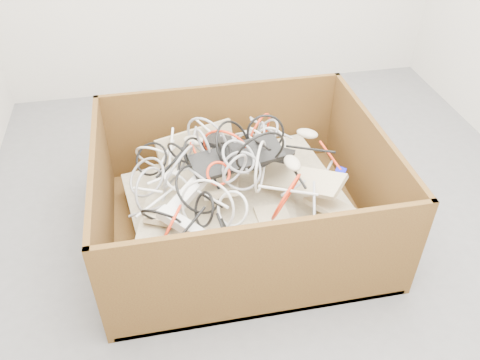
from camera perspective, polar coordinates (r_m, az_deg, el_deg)
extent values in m
plane|color=#57575A|center=(2.55, 3.89, -4.53)|extent=(3.00, 3.00, 0.00)
cube|color=#402210|center=(2.49, 0.09, -5.46)|extent=(1.30, 1.08, 0.03)
cube|color=#402210|center=(2.74, -2.07, 6.01)|extent=(1.30, 0.03, 0.53)
cube|color=#402210|center=(1.95, 3.17, -10.72)|extent=(1.30, 0.02, 0.53)
cube|color=#402210|center=(2.49, 14.60, 0.90)|extent=(0.03, 1.03, 0.53)
cube|color=#402210|center=(2.31, -15.62, -2.85)|extent=(0.02, 1.03, 0.53)
cube|color=#C3B691|center=(2.45, -0.01, -3.90)|extent=(1.14, 0.98, 0.21)
cube|color=#C3B691|center=(2.33, -2.26, -4.03)|extent=(0.82, 0.73, 0.22)
cube|color=#C0AE87|center=(2.45, -5.32, -0.29)|extent=(0.45, 0.26, 0.09)
cube|color=#C0AE87|center=(2.55, 4.27, 1.85)|extent=(0.41, 0.39, 0.14)
cube|color=#C0AE87|center=(2.17, 4.83, -6.89)|extent=(0.16, 0.43, 0.05)
cube|color=#C0AE87|center=(2.21, -5.52, -4.98)|extent=(0.43, 0.24, 0.17)
cube|color=#C0AE87|center=(2.25, 12.15, -3.96)|extent=(0.30, 0.44, 0.15)
cube|color=#C0AE87|center=(2.55, -5.17, 4.28)|extent=(0.42, 0.20, 0.15)
cube|color=#C0AE87|center=(2.34, -1.98, -0.39)|extent=(0.23, 0.41, 0.22)
cube|color=#C0AE87|center=(2.32, 7.00, 0.02)|extent=(0.39, 0.41, 0.17)
cube|color=black|center=(2.35, 1.08, 3.74)|extent=(0.44, 0.33, 0.08)
cube|color=black|center=(2.22, -0.33, 2.67)|extent=(0.44, 0.23, 0.08)
ellipsoid|color=#BEB399|center=(2.30, -8.22, 0.79)|extent=(0.13, 0.09, 0.04)
ellipsoid|color=#BEB399|center=(2.56, 7.80, 5.37)|extent=(0.13, 0.12, 0.04)
ellipsoid|color=#BEB399|center=(2.00, -3.43, -7.10)|extent=(0.13, 0.09, 0.04)
ellipsoid|color=#BEB399|center=(2.19, 6.07, 1.97)|extent=(0.08, 0.12, 0.04)
ellipsoid|color=#BEB399|center=(2.40, -5.29, 4.53)|extent=(0.13, 0.12, 0.04)
ellipsoid|color=black|center=(2.14, 8.81, -5.02)|extent=(0.13, 0.09, 0.04)
cube|color=silver|center=(2.15, -6.11, -1.61)|extent=(0.27, 0.25, 0.13)
cube|color=silver|center=(2.05, -6.24, -5.44)|extent=(0.24, 0.23, 0.09)
cube|color=#0D0FC9|center=(2.35, 11.57, 1.04)|extent=(0.06, 0.06, 0.03)
torus|color=black|center=(2.26, -0.72, 3.86)|extent=(0.23, 0.28, 0.31)
torus|color=black|center=(2.04, -4.19, -3.41)|extent=(0.10, 0.21, 0.20)
torus|color=gray|center=(2.07, -0.60, 1.31)|extent=(0.18, 0.14, 0.21)
torus|color=black|center=(2.06, -9.08, -4.35)|extent=(0.22, 0.14, 0.22)
torus|color=red|center=(2.30, -1.71, 3.82)|extent=(0.26, 0.17, 0.29)
torus|color=black|center=(2.23, -2.46, 2.33)|extent=(0.12, 0.21, 0.19)
torus|color=black|center=(2.35, 2.97, 5.45)|extent=(0.24, 0.08, 0.24)
torus|color=gray|center=(2.37, -3.85, 4.86)|extent=(0.22, 0.22, 0.30)
torus|color=silver|center=(2.43, 2.77, 5.15)|extent=(0.17, 0.18, 0.17)
torus|color=gray|center=(2.45, 0.48, 5.00)|extent=(0.15, 0.09, 0.13)
torus|color=red|center=(2.05, 5.36, -1.96)|extent=(0.20, 0.24, 0.23)
torus|color=gray|center=(2.38, 2.42, 5.12)|extent=(0.05, 0.19, 0.19)
torus|color=black|center=(2.28, -7.19, 3.15)|extent=(0.11, 0.14, 0.16)
torus|color=gray|center=(2.12, 0.18, 1.05)|extent=(0.22, 0.15, 0.19)
torus|color=gray|center=(2.15, -0.15, 2.75)|extent=(0.20, 0.17, 0.15)
torus|color=black|center=(2.26, -1.63, 2.66)|extent=(0.08, 0.19, 0.19)
torus|color=silver|center=(2.44, 3.41, 4.20)|extent=(0.21, 0.12, 0.21)
torus|color=silver|center=(2.48, -9.54, 2.45)|extent=(0.26, 0.20, 0.29)
torus|color=black|center=(2.14, 2.38, 3.27)|extent=(0.24, 0.13, 0.24)
torus|color=black|center=(2.14, -4.81, -1.05)|extent=(0.29, 0.30, 0.17)
torus|color=gray|center=(2.26, -4.28, 4.30)|extent=(0.07, 0.18, 0.19)
torus|color=gray|center=(2.23, -10.25, -1.24)|extent=(0.19, 0.26, 0.30)
torus|color=red|center=(2.48, 2.14, 5.27)|extent=(0.22, 0.26, 0.33)
torus|color=gray|center=(2.28, -10.75, 0.33)|extent=(0.24, 0.27, 0.17)
torus|color=silver|center=(2.06, -3.82, -3.13)|extent=(0.27, 0.20, 0.26)
torus|color=red|center=(2.04, -8.23, -5.56)|extent=(0.14, 0.29, 0.29)
torus|color=gray|center=(2.22, -7.21, 1.46)|extent=(0.18, 0.29, 0.31)
torus|color=black|center=(2.29, -5.13, 2.91)|extent=(0.18, 0.19, 0.17)
torus|color=silver|center=(2.18, 2.38, 1.54)|extent=(0.15, 0.31, 0.33)
torus|color=silver|center=(2.44, 2.17, 4.54)|extent=(0.20, 0.24, 0.16)
torus|color=gray|center=(2.47, 2.91, 5.16)|extent=(0.18, 0.27, 0.21)
torus|color=red|center=(2.09, -2.51, 0.76)|extent=(0.13, 0.09, 0.11)
torus|color=silver|center=(2.20, -7.34, -0.27)|extent=(0.15, 0.17, 0.11)
torus|color=black|center=(2.39, -10.22, 2.42)|extent=(0.17, 0.18, 0.16)
torus|color=silver|center=(2.05, -0.89, -3.34)|extent=(0.17, 0.19, 0.15)
cylinder|color=silver|center=(2.09, 5.65, -1.22)|extent=(0.27, 0.03, 0.09)
cylinder|color=silver|center=(2.04, -3.23, -2.22)|extent=(0.11, 0.21, 0.08)
cylinder|color=silver|center=(2.50, -3.57, 5.68)|extent=(0.12, 0.25, 0.02)
cylinder|color=red|center=(1.96, -4.78, -7.31)|extent=(0.17, 0.05, 0.02)
cylinder|color=gray|center=(2.11, 8.60, -3.02)|extent=(0.09, 0.25, 0.08)
cylinder|color=silver|center=(2.17, -9.63, -2.42)|extent=(0.20, 0.17, 0.03)
cylinder|color=black|center=(2.18, 6.60, 0.67)|extent=(0.05, 0.16, 0.06)
cylinder|color=gray|center=(2.23, 0.01, 3.02)|extent=(0.05, 0.22, 0.07)
cylinder|color=silver|center=(2.51, -7.46, 3.94)|extent=(0.11, 0.13, 0.01)
cylinder|color=gray|center=(2.43, -5.35, 5.13)|extent=(0.05, 0.19, 0.04)
cylinder|color=black|center=(2.37, 8.16, 3.56)|extent=(0.21, 0.15, 0.04)
cylinder|color=silver|center=(2.41, -0.59, 4.78)|extent=(0.22, 0.14, 0.03)
cylinder|color=black|center=(2.04, -3.30, -2.36)|extent=(0.08, 0.12, 0.03)
cylinder|color=black|center=(1.99, -1.45, -6.13)|extent=(0.03, 0.25, 0.06)
cylinder|color=red|center=(2.39, 10.42, 2.80)|extent=(0.06, 0.20, 0.05)
cylinder|color=silver|center=(2.42, -8.38, 3.33)|extent=(0.09, 0.20, 0.01)
cylinder|color=silver|center=(2.20, -10.62, -1.14)|extent=(0.13, 0.03, 0.04)
cylinder|color=gray|center=(2.57, 3.63, 5.95)|extent=(0.20, 0.14, 0.07)
cylinder|color=black|center=(2.30, -7.91, 1.89)|extent=(0.16, 0.15, 0.05)
cylinder|color=black|center=(1.95, -2.11, -5.39)|extent=(0.03, 0.14, 0.03)
cylinder|color=gray|center=(2.40, -2.61, 4.33)|extent=(0.07, 0.11, 0.04)
cylinder|color=silver|center=(2.39, -7.99, 3.77)|extent=(0.06, 0.26, 0.07)
cylinder|color=black|center=(2.00, -5.33, -4.66)|extent=(0.11, 0.10, 0.06)
cylinder|color=red|center=(2.31, -5.30, 3.38)|extent=(0.03, 0.14, 0.02)
cylinder|color=gray|center=(2.13, -5.06, 0.67)|extent=(0.07, 0.16, 0.06)
cylinder|color=black|center=(2.33, -6.91, 2.46)|extent=(0.05, 0.14, 0.04)
cylinder|color=gray|center=(2.17, 6.25, -0.94)|extent=(0.15, 0.13, 0.05)
cylinder|color=black|center=(2.23, 2.48, 4.14)|extent=(0.05, 0.18, 0.07)
cylinder|color=gray|center=(2.19, -10.46, -3.48)|extent=(0.19, 0.04, 0.08)
cylinder|color=gray|center=(2.57, 2.74, 6.25)|extent=(0.11, 0.21, 0.02)
cylinder|color=silver|center=(2.25, -8.25, 0.52)|extent=(0.21, 0.12, 0.03)
cylinder|color=black|center=(2.32, -7.40, 2.51)|extent=(0.14, 0.14, 0.06)
cylinder|color=silver|center=(2.58, 1.91, 6.34)|extent=(0.13, 0.21, 0.04)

